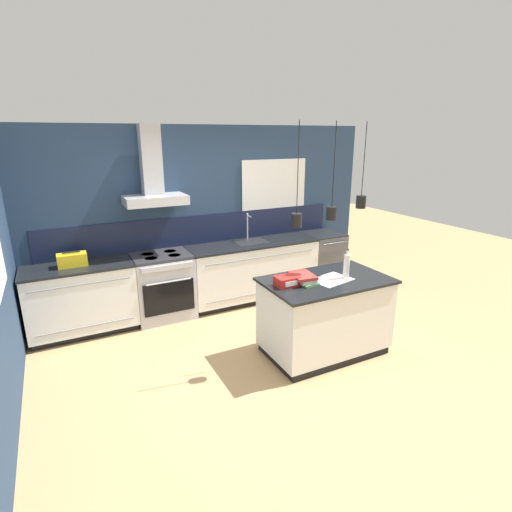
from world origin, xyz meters
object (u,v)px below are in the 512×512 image
(dishwasher, at_px, (322,259))
(book_stack, at_px, (303,278))
(yellow_toolbox, at_px, (72,260))
(bottle_on_island, at_px, (347,266))
(red_supply_box, at_px, (287,281))
(oven_range, at_px, (163,286))

(dishwasher, height_order, book_stack, book_stack)
(book_stack, relative_size, yellow_toolbox, 1.03)
(dishwasher, xyz_separation_m, bottle_on_island, (-1.05, -1.87, 0.60))
(yellow_toolbox, bearing_deg, book_stack, -38.73)
(bottle_on_island, relative_size, book_stack, 0.98)
(bottle_on_island, bearing_deg, book_stack, 169.15)
(red_supply_box, bearing_deg, oven_range, 117.62)
(bottle_on_island, height_order, yellow_toolbox, bottle_on_island)
(oven_range, relative_size, book_stack, 2.60)
(dishwasher, xyz_separation_m, red_supply_box, (-1.76, -1.77, 0.51))
(dishwasher, distance_m, bottle_on_island, 2.23)
(book_stack, xyz_separation_m, yellow_toolbox, (-2.21, 1.78, 0.03))
(oven_range, distance_m, yellow_toolbox, 1.21)
(bottle_on_island, height_order, red_supply_box, bottle_on_island)
(dishwasher, relative_size, bottle_on_island, 2.65)
(red_supply_box, relative_size, yellow_toolbox, 0.72)
(yellow_toolbox, bearing_deg, bottle_on_island, -34.53)
(oven_range, relative_size, red_supply_box, 3.74)
(oven_range, xyz_separation_m, red_supply_box, (0.92, -1.76, 0.51))
(dishwasher, distance_m, book_stack, 2.42)
(bottle_on_island, bearing_deg, dishwasher, 60.72)
(bottle_on_island, bearing_deg, yellow_toolbox, 145.47)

